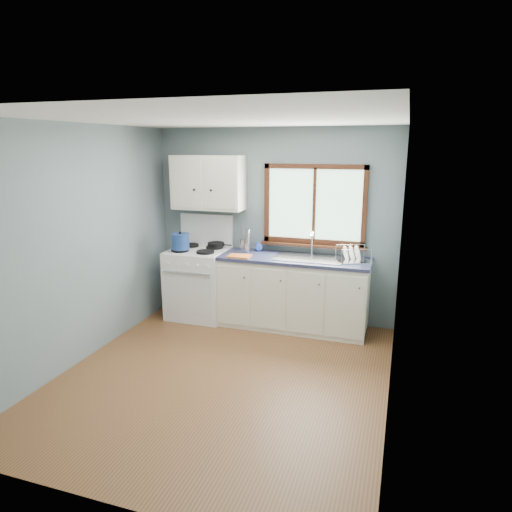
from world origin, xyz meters
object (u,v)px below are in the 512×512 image
(base_cabinets, at_px, (293,296))
(dish_rack, at_px, (352,257))
(thermos, at_px, (247,241))
(sink, at_px, (308,263))
(gas_range, at_px, (199,281))
(skillet, at_px, (216,244))
(utensil_crock, at_px, (243,244))
(stockpot, at_px, (180,241))

(base_cabinets, xyz_separation_m, dish_rack, (0.71, 0.01, 0.56))
(thermos, bearing_deg, sink, -5.21)
(sink, relative_size, dish_rack, 1.85)
(gas_range, xyz_separation_m, base_cabinets, (1.31, 0.02, -0.08))
(skillet, xyz_separation_m, utensil_crock, (0.36, 0.07, 0.01))
(gas_range, distance_m, base_cabinets, 1.31)
(stockpot, bearing_deg, sink, 6.51)
(skillet, bearing_deg, stockpot, -138.00)
(sink, relative_size, utensil_crock, 2.41)
(gas_range, relative_size, skillet, 4.07)
(stockpot, bearing_deg, gas_range, 46.07)
(sink, xyz_separation_m, thermos, (-0.82, 0.07, 0.21))
(base_cabinets, xyz_separation_m, utensil_crock, (-0.75, 0.21, 0.58))
(skillet, xyz_separation_m, stockpot, (-0.36, -0.33, 0.08))
(gas_range, xyz_separation_m, skillet, (0.19, 0.16, 0.49))
(utensil_crock, distance_m, dish_rack, 1.47)
(gas_range, distance_m, dish_rack, 2.07)
(sink, height_order, stockpot, sink)
(skillet, relative_size, stockpot, 1.16)
(gas_range, bearing_deg, dish_rack, 0.85)
(dish_rack, bearing_deg, base_cabinets, 157.63)
(skillet, bearing_deg, sink, -6.92)
(gas_range, relative_size, dish_rack, 2.99)
(stockpot, bearing_deg, thermos, 17.65)
(gas_range, relative_size, thermos, 4.52)
(skillet, height_order, dish_rack, dish_rack)
(stockpot, height_order, dish_rack, stockpot)
(base_cabinets, height_order, stockpot, stockpot)
(base_cabinets, height_order, sink, sink)
(sink, distance_m, skillet, 1.30)
(stockpot, bearing_deg, base_cabinets, 7.31)
(utensil_crock, distance_m, thermos, 0.19)
(gas_range, xyz_separation_m, dish_rack, (2.02, 0.03, 0.48))
(base_cabinets, distance_m, utensil_crock, 0.97)
(thermos, bearing_deg, gas_range, -171.99)
(gas_range, distance_m, stockpot, 0.62)
(base_cabinets, distance_m, dish_rack, 0.91)
(gas_range, height_order, utensil_crock, gas_range)
(stockpot, height_order, thermos, thermos)
(dish_rack, bearing_deg, utensil_crock, 148.76)
(gas_range, height_order, dish_rack, gas_range)
(sink, bearing_deg, utensil_crock, 166.91)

